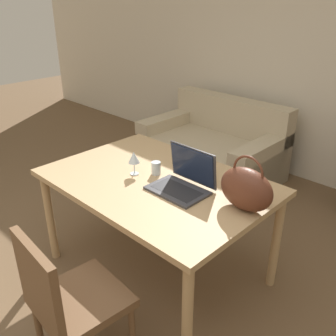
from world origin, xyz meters
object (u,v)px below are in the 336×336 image
(couch, at_px, (213,150))
(wine_glass, at_px, (134,158))
(handbag, at_px, (246,189))
(laptop, at_px, (185,178))
(drinking_glass, at_px, (156,168))
(chair, at_px, (67,298))

(couch, height_order, wine_glass, wine_glass)
(couch, bearing_deg, handbag, -47.75)
(couch, relative_size, laptop, 4.05)
(couch, distance_m, drinking_glass, 1.77)
(chair, relative_size, handbag, 2.63)
(wine_glass, bearing_deg, drinking_glass, 44.84)
(wine_glass, bearing_deg, laptop, 12.80)
(laptop, xyz_separation_m, handbag, (0.42, 0.06, 0.06))
(drinking_glass, xyz_separation_m, wine_glass, (-0.11, -0.10, 0.07))
(laptop, relative_size, wine_glass, 2.21)
(drinking_glass, relative_size, wine_glass, 0.54)
(couch, height_order, drinking_glass, drinking_glass)
(chair, xyz_separation_m, drinking_glass, (-0.30, 0.93, 0.31))
(chair, relative_size, laptop, 2.39)
(wine_glass, bearing_deg, couch, 109.16)
(couch, xyz_separation_m, handbag, (1.37, -1.51, 0.61))
(drinking_glass, bearing_deg, couch, 113.71)
(laptop, height_order, drinking_glass, laptop)
(handbag, bearing_deg, laptop, -172.36)
(chair, distance_m, couch, 2.67)
(handbag, bearing_deg, couch, 132.25)
(laptop, height_order, wine_glass, laptop)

